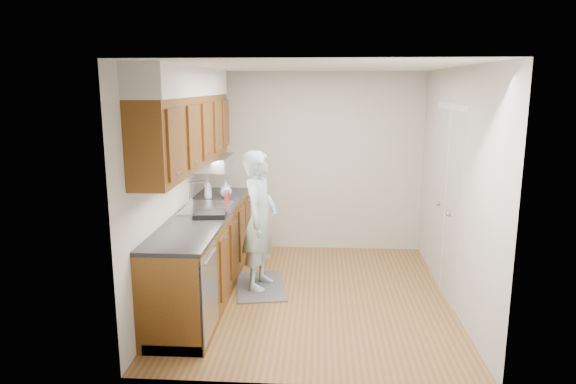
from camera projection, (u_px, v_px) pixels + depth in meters
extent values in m
plane|color=#916137|center=(311.00, 296.00, 5.75)|extent=(3.50, 3.50, 0.00)
plane|color=white|center=(314.00, 66.00, 5.24)|extent=(3.50, 3.50, 0.00)
cube|color=beige|center=(175.00, 185.00, 5.59)|extent=(0.02, 3.50, 2.50)
cube|color=beige|center=(455.00, 188.00, 5.40)|extent=(0.02, 3.50, 2.50)
cube|color=beige|center=(314.00, 162.00, 7.20)|extent=(3.00, 0.02, 2.50)
cube|color=brown|center=(204.00, 255.00, 5.73)|extent=(0.60, 2.80, 0.90)
cube|color=black|center=(202.00, 214.00, 5.64)|extent=(0.63, 2.80, 0.04)
cube|color=#B2B2B7|center=(207.00, 213.00, 5.84)|extent=(0.48, 0.68, 0.14)
cube|color=#B2B2B7|center=(207.00, 208.00, 5.83)|extent=(0.52, 0.72, 0.01)
cube|color=#B2B2B7|center=(209.00, 293.00, 4.63)|extent=(0.03, 0.60, 0.80)
cube|color=brown|center=(188.00, 132.00, 5.46)|extent=(0.33, 2.80, 0.75)
cube|color=silver|center=(186.00, 82.00, 5.35)|extent=(0.35, 2.80, 0.30)
cube|color=#A5A5AA|center=(212.00, 162.00, 6.38)|extent=(0.46, 0.75, 0.16)
cube|color=silver|center=(445.00, 202.00, 5.74)|extent=(0.02, 1.22, 2.05)
cube|color=slate|center=(261.00, 286.00, 5.99)|extent=(0.69, 1.00, 0.02)
imported|color=#A7C6CC|center=(260.00, 211.00, 5.81)|extent=(0.54, 0.71, 1.80)
imported|color=silver|center=(208.00, 189.00, 6.31)|extent=(0.10, 0.10, 0.24)
imported|color=silver|center=(225.00, 188.00, 6.49)|extent=(0.12, 0.12, 0.19)
imported|color=silver|center=(226.00, 189.00, 6.41)|extent=(0.20, 0.20, 0.19)
cylinder|color=red|center=(227.00, 198.00, 6.11)|extent=(0.07, 0.07, 0.10)
cylinder|color=#A5A5AA|center=(227.00, 196.00, 6.20)|extent=(0.08, 0.08, 0.13)
cube|color=black|center=(210.00, 214.00, 5.45)|extent=(0.37, 0.33, 0.05)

